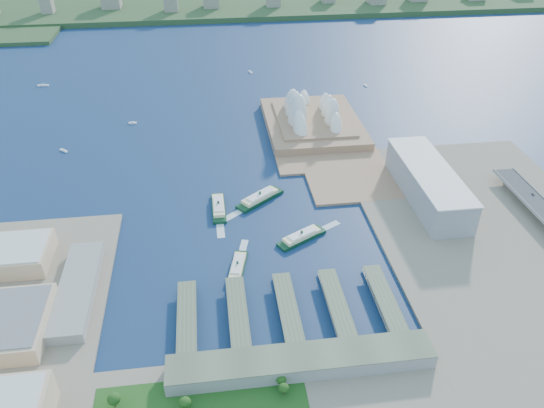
{
  "coord_description": "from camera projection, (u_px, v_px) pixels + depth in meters",
  "views": [
    {
      "loc": [
        -40.69,
        -393.75,
        325.19
      ],
      "look_at": [
        19.12,
        65.88,
        18.0
      ],
      "focal_mm": 35.0,
      "sensor_mm": 36.0,
      "label": 1
    }
  ],
  "objects": [
    {
      "name": "ground",
      "position": [
        261.0,
        258.0,
        509.49
      ],
      "size": [
        3000.0,
        3000.0,
        0.0
      ],
      "primitive_type": "plane",
      "color": "#10274E",
      "rests_on": "ground"
    },
    {
      "name": "east_land",
      "position": [
        523.0,
        270.0,
        493.14
      ],
      "size": [
        240.0,
        500.0,
        3.0
      ],
      "primitive_type": "cube",
      "color": "gray",
      "rests_on": "ground"
    },
    {
      "name": "peninsula",
      "position": [
        317.0,
        133.0,
        735.13
      ],
      "size": [
        135.0,
        220.0,
        3.0
      ],
      "primitive_type": "cube",
      "color": "#987153",
      "rests_on": "ground"
    },
    {
      "name": "far_shore",
      "position": [
        217.0,
        7.0,
        1316.23
      ],
      "size": [
        2200.0,
        260.0,
        12.0
      ],
      "primitive_type": "cube",
      "color": "#2D4926",
      "rests_on": "ground"
    },
    {
      "name": "opera_house",
      "position": [
        313.0,
        107.0,
        734.55
      ],
      "size": [
        134.0,
        180.0,
        58.0
      ],
      "primitive_type": null,
      "color": "white",
      "rests_on": "peninsula"
    },
    {
      "name": "toaster_building",
      "position": [
        428.0,
        184.0,
        585.26
      ],
      "size": [
        45.0,
        155.0,
        35.0
      ],
      "primitive_type": "cube",
      "color": "gray",
      "rests_on": "east_land"
    },
    {
      "name": "ferry_wharves",
      "position": [
        288.0,
        309.0,
        446.43
      ],
      "size": [
        184.0,
        90.0,
        9.3
      ],
      "primitive_type": null,
      "color": "#535D46",
      "rests_on": "ground"
    },
    {
      "name": "terminal_building",
      "position": [
        301.0,
        362.0,
        394.54
      ],
      "size": [
        200.0,
        28.0,
        12.0
      ],
      "primitive_type": "cube",
      "color": "gray",
      "rests_on": "south_land"
    },
    {
      "name": "ferry_a",
      "position": [
        218.0,
        205.0,
        576.73
      ],
      "size": [
        14.57,
        56.28,
        10.63
      ],
      "primitive_type": null,
      "rotation": [
        0.0,
        0.0,
        0.0
      ],
      "color": "#0D341C",
      "rests_on": "ground"
    },
    {
      "name": "ferry_b",
      "position": [
        260.0,
        196.0,
        591.41
      ],
      "size": [
        57.33,
        49.21,
        11.45
      ],
      "primitive_type": null,
      "rotation": [
        0.0,
        0.0,
        -0.91
      ],
      "color": "#0D341C",
      "rests_on": "ground"
    },
    {
      "name": "ferry_c",
      "position": [
        238.0,
        266.0,
        493.45
      ],
      "size": [
        24.05,
        51.18,
        9.38
      ],
      "primitive_type": null,
      "rotation": [
        0.0,
        0.0,
        2.9
      ],
      "color": "#0D341C",
      "rests_on": "ground"
    },
    {
      "name": "ferry_d",
      "position": [
        302.0,
        235.0,
        532.07
      ],
      "size": [
        54.21,
        38.87,
        10.29
      ],
      "primitive_type": null,
      "rotation": [
        0.0,
        0.0,
        2.09
      ],
      "color": "#0D341C",
      "rests_on": "ground"
    },
    {
      "name": "boat_a",
      "position": [
        64.0,
        150.0,
        692.3
      ],
      "size": [
        12.13,
        11.22,
        2.55
      ],
      "primitive_type": null,
      "rotation": [
        0.0,
        0.0,
        0.85
      ],
      "color": "white",
      "rests_on": "ground"
    },
    {
      "name": "boat_b",
      "position": [
        133.0,
        123.0,
        762.99
      ],
      "size": [
        11.16,
        4.71,
        2.94
      ],
      "primitive_type": null,
      "rotation": [
        0.0,
        0.0,
        1.49
      ],
      "color": "white",
      "rests_on": "ground"
    },
    {
      "name": "boat_c",
      "position": [
        365.0,
        85.0,
        886.75
      ],
      "size": [
        4.85,
        11.12,
        2.42
      ],
      "primitive_type": null,
      "rotation": [
        0.0,
        0.0,
        3.31
      ],
      "color": "white",
      "rests_on": "ground"
    },
    {
      "name": "boat_d",
      "position": [
        43.0,
        85.0,
        886.51
      ],
      "size": [
        18.46,
        5.02,
        3.08
      ],
      "primitive_type": null,
      "rotation": [
        0.0,
        0.0,
        1.51
      ],
      "color": "white",
      "rests_on": "ground"
    },
    {
      "name": "boat_e",
      "position": [
        250.0,
        72.0,
        940.87
      ],
      "size": [
        7.46,
        12.63,
        2.95
      ],
      "primitive_type": null,
      "rotation": [
        0.0,
        0.0,
        0.32
      ],
      "color": "white",
      "rests_on": "ground"
    },
    {
      "name": "car_c",
      "position": [
        533.0,
        195.0,
        576.17
      ],
      "size": [
        1.85,
        4.56,
        1.32
      ],
      "primitive_type": "imported",
      "color": "slate",
      "rests_on": "expressway"
    }
  ]
}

